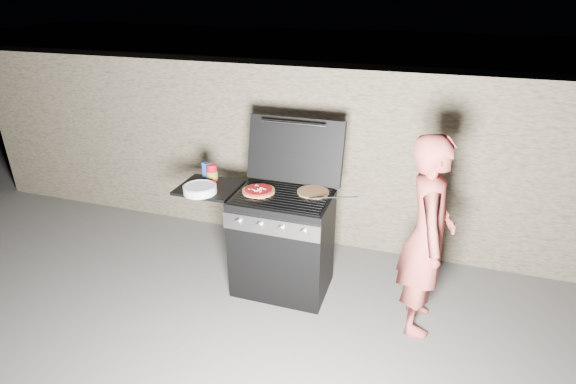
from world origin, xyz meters
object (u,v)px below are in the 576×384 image
(pizza_topped, at_px, (259,190))
(person, at_px, (427,237))
(gas_grill, at_px, (256,239))
(sauce_jar, at_px, (212,172))

(pizza_topped, bearing_deg, person, -4.54)
(gas_grill, relative_size, sauce_jar, 9.09)
(gas_grill, bearing_deg, sauce_jar, 163.50)
(sauce_jar, xyz_separation_m, person, (1.86, -0.24, -0.19))
(person, bearing_deg, sauce_jar, 77.42)
(pizza_topped, bearing_deg, gas_grill, -172.86)
(sauce_jar, bearing_deg, pizza_topped, -14.64)
(pizza_topped, height_order, person, person)
(gas_grill, bearing_deg, person, -4.21)
(sauce_jar, bearing_deg, person, -7.26)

